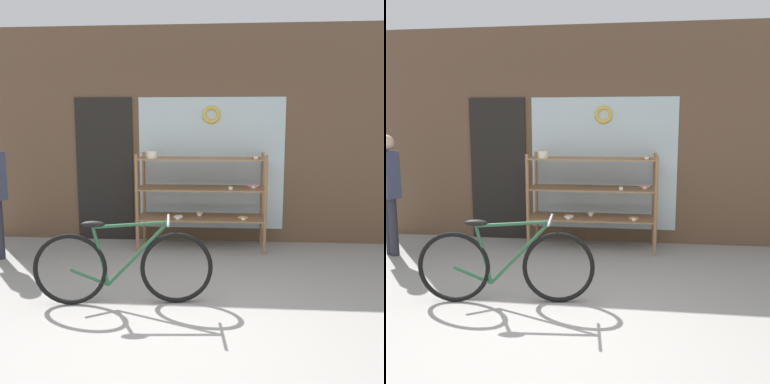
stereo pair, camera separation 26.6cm
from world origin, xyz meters
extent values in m
plane|color=gray|center=(0.00, 0.00, 0.00)|extent=(30.00, 30.00, 0.00)
cube|color=brown|center=(0.00, 2.99, 1.55)|extent=(6.36, 0.08, 3.10)
cube|color=silver|center=(0.20, 2.94, 1.15)|extent=(2.10, 0.02, 1.90)
cube|color=black|center=(-1.37, 2.93, 1.05)|extent=(0.84, 0.03, 2.10)
torus|color=gold|center=(0.20, 2.92, 1.85)|extent=(0.26, 0.06, 0.26)
cylinder|color=#8E6642|center=(-0.77, 2.29, 0.66)|extent=(0.04, 0.04, 1.32)
cylinder|color=#8E6642|center=(0.93, 2.29, 0.66)|extent=(0.04, 0.04, 1.32)
cylinder|color=#8E6642|center=(-0.77, 2.82, 0.66)|extent=(0.04, 0.04, 1.32)
cylinder|color=#8E6642|center=(0.93, 2.82, 0.66)|extent=(0.04, 0.04, 1.32)
cube|color=#8E6642|center=(0.08, 2.56, 0.44)|extent=(1.74, 0.58, 0.02)
cube|color=#8E6642|center=(0.08, 2.56, 0.85)|extent=(1.74, 0.58, 0.02)
cube|color=#8E6642|center=(0.08, 2.56, 1.26)|extent=(1.74, 0.58, 0.02)
torus|color=tan|center=(0.65, 2.45, 0.46)|extent=(0.15, 0.15, 0.03)
cube|color=white|center=(0.65, 2.37, 0.46)|extent=(0.05, 0.00, 0.04)
ellipsoid|color=#AD7F4C|center=(0.48, 2.42, 0.88)|extent=(0.07, 0.06, 0.05)
cube|color=white|center=(0.48, 2.38, 0.87)|extent=(0.05, 0.00, 0.04)
torus|color=pink|center=(0.79, 2.61, 0.87)|extent=(0.15, 0.15, 0.04)
cube|color=white|center=(0.79, 2.53, 0.87)|extent=(0.05, 0.00, 0.04)
ellipsoid|color=beige|center=(0.05, 2.65, 0.48)|extent=(0.09, 0.08, 0.06)
cube|color=white|center=(0.05, 2.59, 0.46)|extent=(0.05, 0.00, 0.04)
torus|color=#B27A42|center=(0.80, 2.45, 1.28)|extent=(0.13, 0.13, 0.03)
cube|color=white|center=(0.80, 2.38, 1.28)|extent=(0.05, 0.00, 0.04)
cylinder|color=beige|center=(-0.58, 2.42, 1.31)|extent=(0.14, 0.14, 0.09)
cube|color=white|center=(-0.58, 2.34, 1.28)|extent=(0.05, 0.00, 0.04)
torus|color=beige|center=(-0.23, 2.43, 0.47)|extent=(0.14, 0.14, 0.04)
cube|color=white|center=(-0.23, 2.35, 0.46)|extent=(0.05, 0.00, 0.04)
torus|color=black|center=(-1.06, 0.53, 0.35)|extent=(0.70, 0.13, 0.70)
torus|color=black|center=(-0.06, 0.66, 0.35)|extent=(0.70, 0.13, 0.70)
cylinder|color=#235133|center=(-0.42, 0.61, 0.49)|extent=(0.60, 0.10, 0.63)
cylinder|color=#235133|center=(-0.48, 0.60, 0.78)|extent=(0.71, 0.12, 0.07)
cylinder|color=#235133|center=(-0.77, 0.57, 0.47)|extent=(0.16, 0.05, 0.57)
cylinder|color=#235133|center=(-0.88, 0.56, 0.27)|extent=(0.37, 0.08, 0.19)
ellipsoid|color=black|center=(-0.83, 0.56, 0.79)|extent=(0.23, 0.12, 0.06)
cylinder|color=#B2B2B7|center=(-0.13, 0.65, 0.82)|extent=(0.08, 0.46, 0.02)
camera|label=1|loc=(0.38, -3.26, 1.70)|focal=40.00mm
camera|label=2|loc=(0.65, -3.23, 1.70)|focal=40.00mm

